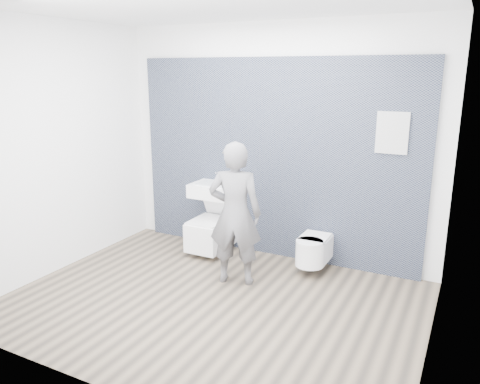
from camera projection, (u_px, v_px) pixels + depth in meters
The scene contains 8 objects.
ground at pixel (213, 302), 4.68m from camera, with size 4.00×4.00×0.00m, color brown.
room_shell at pixel (210, 128), 4.24m from camera, with size 4.00×4.00×4.00m.
tile_wall at pixel (271, 253), 5.94m from camera, with size 3.60×0.06×2.40m, color black.
washbasin at pixel (214, 190), 5.84m from camera, with size 0.55×0.42×0.42m.
toilet_square at pixel (211, 232), 5.89m from camera, with size 0.42×0.61×0.78m.
toilet_rounded at pixel (313, 250), 5.33m from camera, with size 0.32×0.55×0.30m.
info_placard at pixel (381, 275), 5.30m from camera, with size 0.33×0.03×0.44m, color white.
visitor at pixel (235, 214), 4.94m from camera, with size 0.57×0.37×1.55m, color slate.
Camera 1 is at (2.18, -3.66, 2.25)m, focal length 35.00 mm.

